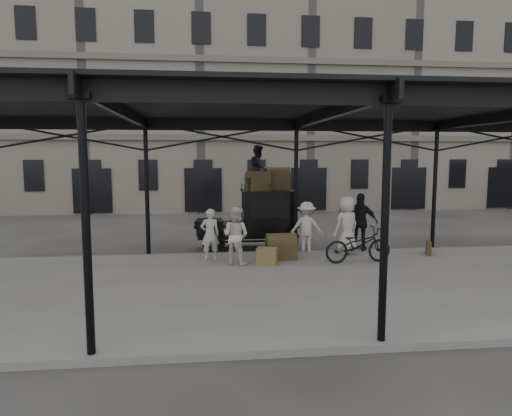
{
  "coord_description": "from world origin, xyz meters",
  "views": [
    {
      "loc": [
        -3.09,
        -13.31,
        3.42
      ],
      "look_at": [
        -1.42,
        1.6,
        1.7
      ],
      "focal_mm": 32.0,
      "sensor_mm": 36.0,
      "label": 1
    }
  ],
  "objects": [
    {
      "name": "porter_left",
      "position": [
        -2.95,
        0.86,
        0.97
      ],
      "size": [
        0.66,
        0.5,
        1.64
      ],
      "primitive_type": "imported",
      "rotation": [
        0.0,
        0.0,
        3.34
      ],
      "color": "#BCB6AC",
      "rests_on": "platform"
    },
    {
      "name": "steamer_trunk_platform",
      "position": [
        -0.71,
        0.75,
        0.5
      ],
      "size": [
        0.95,
        0.59,
        0.69
      ],
      "primitive_type": null,
      "rotation": [
        0.0,
        0.0,
        0.02
      ],
      "color": "#4C3D23",
      "rests_on": "platform"
    },
    {
      "name": "porter_centre",
      "position": [
        1.59,
        1.26,
        1.12
      ],
      "size": [
        1.12,
        0.97,
        1.93
      ],
      "primitive_type": "imported",
      "rotation": [
        0.0,
        0.0,
        3.6
      ],
      "color": "beige",
      "rests_on": "platform"
    },
    {
      "name": "ground",
      "position": [
        0.0,
        0.0,
        0.0
      ],
      "size": [
        120.0,
        120.0,
        0.0
      ],
      "primitive_type": "plane",
      "color": "#383533",
      "rests_on": "ground"
    },
    {
      "name": "bicycle",
      "position": [
        1.56,
        0.03,
        0.7
      ],
      "size": [
        2.15,
        0.9,
        1.1
      ],
      "primitive_type": "imported",
      "rotation": [
        0.0,
        0.0,
        1.65
      ],
      "color": "black",
      "rests_on": "platform"
    },
    {
      "name": "porter_roof",
      "position": [
        -1.17,
        2.99,
        2.99
      ],
      "size": [
        0.79,
        0.92,
        1.63
      ],
      "primitive_type": "imported",
      "rotation": [
        0.0,
        0.0,
        1.32
      ],
      "color": "black",
      "rests_on": "taxi"
    },
    {
      "name": "taxi",
      "position": [
        -1.14,
        3.09,
        1.2
      ],
      "size": [
        3.65,
        1.55,
        2.18
      ],
      "color": "black",
      "rests_on": "ground"
    },
    {
      "name": "steamer_trunk_roof_far",
      "position": [
        -0.47,
        3.29,
        2.53
      ],
      "size": [
        0.98,
        0.64,
        0.7
      ],
      "primitive_type": null,
      "rotation": [
        0.0,
        0.0,
        -0.06
      ],
      "color": "#4C3D23",
      "rests_on": "taxi"
    },
    {
      "name": "platform",
      "position": [
        0.0,
        -2.0,
        0.07
      ],
      "size": [
        28.0,
        8.0,
        0.15
      ],
      "primitive_type": "cube",
      "color": "slate",
      "rests_on": "ground"
    },
    {
      "name": "canopy",
      "position": [
        0.0,
        -1.72,
        4.6
      ],
      "size": [
        22.5,
        9.0,
        4.74
      ],
      "color": "black",
      "rests_on": "ground"
    },
    {
      "name": "porter_official",
      "position": [
        2.25,
        1.8,
        1.15
      ],
      "size": [
        1.25,
        1.02,
        2.0
      ],
      "primitive_type": "imported",
      "rotation": [
        0.0,
        0.0,
        2.6
      ],
      "color": "black",
      "rests_on": "platform"
    },
    {
      "name": "building_frontage",
      "position": [
        0.0,
        18.0,
        7.0
      ],
      "size": [
        64.0,
        8.0,
        14.0
      ],
      "primitive_type": "cube",
      "color": "slate",
      "rests_on": "ground"
    },
    {
      "name": "porter_midleft",
      "position": [
        -2.18,
        0.28,
        1.03
      ],
      "size": [
        1.08,
        1.03,
        1.75
      ],
      "primitive_type": "imported",
      "rotation": [
        0.0,
        0.0,
        2.54
      ],
      "color": "silver",
      "rests_on": "platform"
    },
    {
      "name": "steamer_trunk_roof_near",
      "position": [
        -1.22,
        2.84,
        2.48
      ],
      "size": [
        0.94,
        0.77,
        0.6
      ],
      "primitive_type": null,
      "rotation": [
        0.0,
        0.0,
        0.4
      ],
      "color": "#4C3D23",
      "rests_on": "taxi"
    },
    {
      "name": "suitcase_upright",
      "position": [
        4.29,
        0.89,
        0.38
      ],
      "size": [
        0.38,
        0.61,
        0.45
      ],
      "primitive_type": "cube",
      "rotation": [
        0.0,
        0.0,
        -0.42
      ],
      "color": "#4C3D23",
      "rests_on": "platform"
    },
    {
      "name": "porter_right",
      "position": [
        0.34,
        1.77,
        1.01
      ],
      "size": [
        1.24,
        0.92,
        1.72
      ],
      "primitive_type": "imported",
      "rotation": [
        0.0,
        0.0,
        2.86
      ],
      "color": "beige",
      "rests_on": "platform"
    },
    {
      "name": "wicker_hamper",
      "position": [
        -1.25,
        0.11,
        0.4
      ],
      "size": [
        0.7,
        0.6,
        0.5
      ],
      "primitive_type": "cube",
      "rotation": [
        0.0,
        0.0,
        -0.29
      ],
      "color": "olive",
      "rests_on": "platform"
    },
    {
      "name": "suitcase_flat",
      "position": [
        -1.0,
        1.12,
        0.35
      ],
      "size": [
        0.61,
        0.38,
        0.4
      ],
      "primitive_type": "cube",
      "rotation": [
        0.0,
        0.0,
        0.43
      ],
      "color": "#4C3D23",
      "rests_on": "platform"
    }
  ]
}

